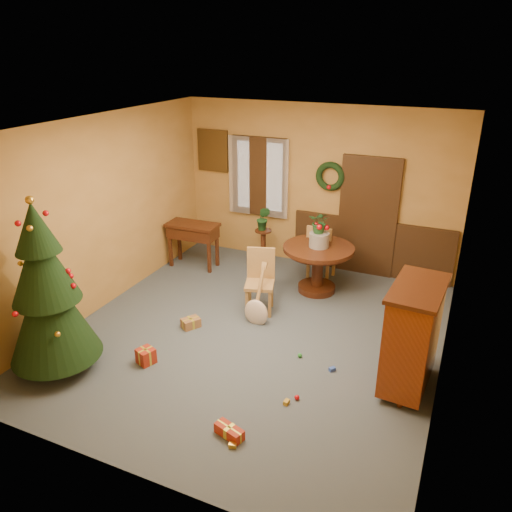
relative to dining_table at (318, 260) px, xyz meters
The scene contains 21 objects.
room_envelope 1.20m from the dining_table, 100.89° to the left, with size 5.50×5.50×5.50m.
dining_table is the anchor object (origin of this frame).
urn 0.35m from the dining_table, 90.00° to the left, with size 0.32×0.32×0.23m, color slate.
centerpiece_plant 0.66m from the dining_table, 90.00° to the left, with size 0.33×0.29×0.37m, color #1E4C23.
chair_near 1.13m from the dining_table, 123.02° to the right, with size 0.53×0.53×0.98m.
chair_far 0.46m from the dining_table, 102.13° to the left, with size 0.45×0.45×1.00m.
guitar 1.46m from the dining_table, 109.75° to the right, with size 0.37×0.17×0.86m, color beige, non-canonical shape.
plant_stand 1.23m from the dining_table, 159.84° to the left, with size 0.30×0.30×0.76m.
stand_plant 1.30m from the dining_table, 159.84° to the left, with size 0.24×0.19×0.44m, color #19471E.
christmas_tree 4.15m from the dining_table, 124.52° to the right, with size 1.10×1.10×2.27m.
writing_desk 2.38m from the dining_table, behind, with size 0.95×0.50×0.83m.
sideboard 2.63m from the dining_table, 48.44° to the right, with size 0.62×1.08×1.34m.
gift_a 4.13m from the dining_table, 125.81° to the right, with size 0.35×0.29×0.17m.
gift_b 3.21m from the dining_table, 115.96° to the right, with size 0.26×0.26×0.20m.
gift_c 2.33m from the dining_table, 125.31° to the right, with size 0.29×0.31×0.14m.
gift_d 3.63m from the dining_table, 87.10° to the right, with size 0.35×0.23×0.12m.
toy_a 2.29m from the dining_table, 67.31° to the right, with size 0.08×0.05×0.05m, color #294AB1.
toy_b 2.05m from the dining_table, 78.71° to the right, with size 0.06×0.06×0.06m, color #23812E.
toy_c 2.97m from the dining_table, 79.11° to the right, with size 0.08×0.05×0.05m, color #B48F21.
toy_d 2.87m from the dining_table, 76.97° to the right, with size 0.06×0.06×0.06m, color red.
toy_e 3.77m from the dining_table, 85.60° to the right, with size 0.08×0.05×0.05m, color gold.
Camera 1 is at (2.50, -5.54, 3.81)m, focal length 35.00 mm.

